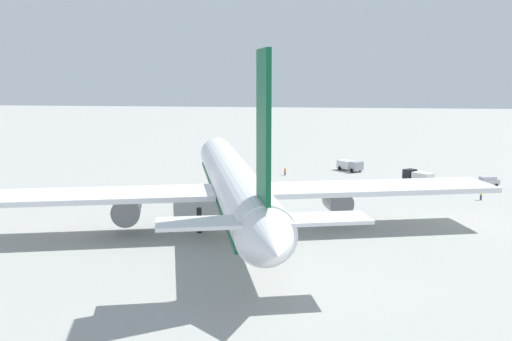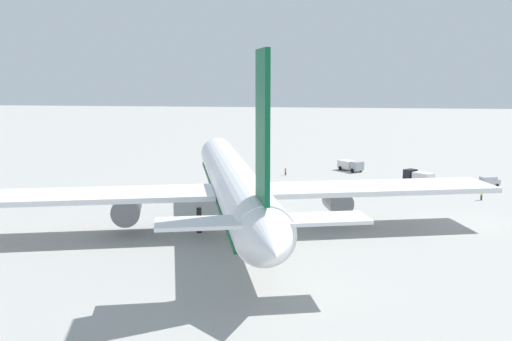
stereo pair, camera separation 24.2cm
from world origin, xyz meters
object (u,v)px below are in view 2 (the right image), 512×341
(service_truck_0, at_px, (419,177))
(ground_worker_3, at_px, (481,195))
(service_truck_1, at_px, (350,165))
(airliner, at_px, (233,184))
(ground_worker_5, at_px, (286,171))
(service_van, at_px, (488,181))
(traffic_cone_2, at_px, (46,193))

(service_truck_0, height_order, ground_worker_3, service_truck_0)
(service_truck_1, bearing_deg, airliner, 161.36)
(airliner, xyz_separation_m, service_truck_0, (38.35, -30.78, -4.92))
(service_truck_0, relative_size, ground_worker_5, 3.69)
(airliner, bearing_deg, ground_worker_3, -58.52)
(airliner, xyz_separation_m, service_van, (37.33, -43.70, -5.34))
(service_van, bearing_deg, ground_worker_5, 78.76)
(service_van, bearing_deg, traffic_cone_2, 102.78)
(service_truck_0, xyz_separation_m, service_van, (-1.02, -12.91, -0.43))
(traffic_cone_2, bearing_deg, service_truck_1, -58.41)
(ground_worker_3, bearing_deg, service_truck_1, 36.95)
(traffic_cone_2, bearing_deg, ground_worker_3, -86.09)
(airliner, bearing_deg, traffic_cone_2, 63.21)
(ground_worker_3, xyz_separation_m, ground_worker_5, (21.08, 35.67, -0.07))
(service_truck_0, bearing_deg, ground_worker_3, -148.46)
(airliner, distance_m, ground_worker_5, 45.75)
(service_van, bearing_deg, service_truck_0, 85.48)
(airliner, relative_size, ground_worker_3, 41.52)
(service_truck_0, xyz_separation_m, traffic_cone_2, (-19.43, 68.25, -1.18))
(service_truck_1, distance_m, ground_worker_3, 35.98)
(service_truck_0, height_order, service_van, service_truck_0)
(service_truck_1, distance_m, traffic_cone_2, 64.95)
(service_truck_0, distance_m, ground_worker_3, 16.64)
(service_van, height_order, traffic_cone_2, service_van)
(service_truck_0, relative_size, traffic_cone_2, 11.03)
(airliner, height_order, service_truck_0, airliner)
(ground_worker_5, relative_size, traffic_cone_2, 2.98)
(service_truck_0, distance_m, service_truck_1, 19.49)
(service_truck_1, bearing_deg, ground_worker_3, -143.05)
(airliner, height_order, service_truck_1, airliner)
(service_truck_1, bearing_deg, ground_worker_5, 118.66)
(service_truck_1, xyz_separation_m, ground_worker_5, (-7.67, 14.04, -0.50))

